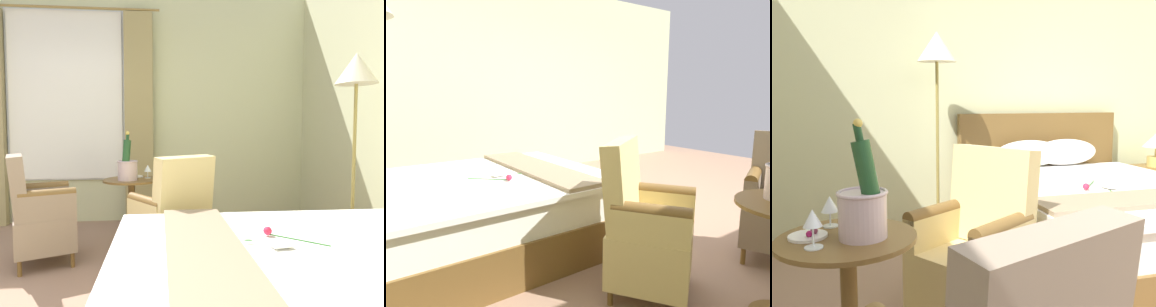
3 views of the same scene
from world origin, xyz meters
TOP-DOWN VIEW (x-y plane):
  - wall_headboard_side at (0.00, 3.21)m, footprint 5.51×0.12m
  - bed at (0.29, 2.05)m, footprint 1.69×2.19m
  - nightstand at (1.48, 2.78)m, footprint 0.49×0.44m
  - bedside_lamp at (1.48, 2.78)m, footprint 0.27×0.27m
  - floor_lamp_brass at (-0.82, 2.79)m, footprint 0.34×0.34m
  - side_table_round at (-1.63, 0.89)m, footprint 0.58×0.58m
  - champagne_bucket at (-1.56, 0.86)m, footprint 0.21×0.21m
  - wine_glass_near_bucket at (-1.70, 1.06)m, footprint 0.08×0.08m
  - wine_glass_near_edge at (-1.75, 0.79)m, footprint 0.07×0.07m
  - snack_plate at (-1.78, 0.92)m, footprint 0.16×0.16m
  - armchair_by_window at (-0.95, 1.29)m, footprint 0.74×0.74m

SIDE VIEW (x-z plane):
  - nightstand at x=1.48m, z-range 0.00..0.56m
  - bed at x=0.29m, z-range -0.22..0.90m
  - armchair_by_window at x=-0.95m, z-range -0.08..0.92m
  - side_table_round at x=-1.63m, z-range 0.09..0.79m
  - snack_plate at x=-1.78m, z-range 0.69..0.73m
  - bedside_lamp at x=1.48m, z-range 0.62..0.97m
  - wine_glass_near_bucket at x=-1.70m, z-range 0.73..0.87m
  - wine_glass_near_edge at x=-1.75m, z-range 0.74..0.89m
  - champagne_bucket at x=-1.56m, z-range 0.60..1.08m
  - wall_headboard_side at x=0.00m, z-range 0.00..3.00m
  - floor_lamp_brass at x=-0.82m, z-range 0.64..2.47m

